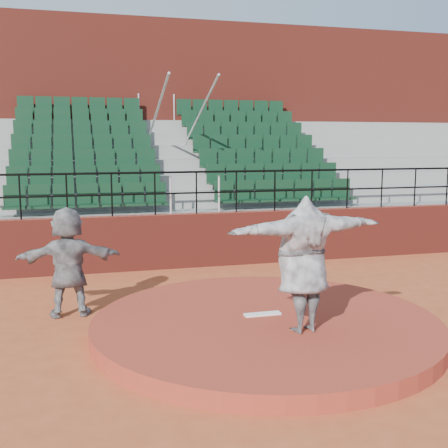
# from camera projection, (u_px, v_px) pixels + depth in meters

# --- Properties ---
(ground) EXTENTS (90.00, 90.00, 0.00)m
(ground) POSITION_uv_depth(u_px,v_px,m) (265.00, 333.00, 8.95)
(ground) COLOR #AD4B27
(ground) RESTS_ON ground
(pitchers_mound) EXTENTS (5.50, 5.50, 0.25)m
(pitchers_mound) POSITION_uv_depth(u_px,v_px,m) (266.00, 325.00, 8.93)
(pitchers_mound) COLOR #993322
(pitchers_mound) RESTS_ON ground
(pitching_rubber) EXTENTS (0.60, 0.15, 0.03)m
(pitching_rubber) POSITION_uv_depth(u_px,v_px,m) (262.00, 314.00, 9.05)
(pitching_rubber) COLOR white
(pitching_rubber) RESTS_ON pitchers_mound
(boundary_wall) EXTENTS (24.00, 0.30, 1.30)m
(boundary_wall) POSITION_uv_depth(u_px,v_px,m) (197.00, 240.00, 13.62)
(boundary_wall) COLOR maroon
(boundary_wall) RESTS_ON ground
(wall_railing) EXTENTS (24.04, 0.05, 1.03)m
(wall_railing) POSITION_uv_depth(u_px,v_px,m) (196.00, 183.00, 13.42)
(wall_railing) COLOR black
(wall_railing) RESTS_ON boundary_wall
(seating_deck) EXTENTS (24.00, 5.97, 4.63)m
(seating_deck) POSITION_uv_depth(u_px,v_px,m) (170.00, 194.00, 16.98)
(seating_deck) COLOR gray
(seating_deck) RESTS_ON ground
(press_box_facade) EXTENTS (24.00, 3.00, 7.10)m
(press_box_facade) POSITION_uv_depth(u_px,v_px,m) (151.00, 127.00, 20.45)
(press_box_facade) COLOR maroon
(press_box_facade) RESTS_ON ground
(pitcher) EXTENTS (2.54, 1.00, 2.01)m
(pitcher) POSITION_uv_depth(u_px,v_px,m) (303.00, 264.00, 8.17)
(pitcher) COLOR black
(pitcher) RESTS_ON pitchers_mound
(fielder) EXTENTS (1.80, 0.63, 1.92)m
(fielder) POSITION_uv_depth(u_px,v_px,m) (68.00, 262.00, 9.71)
(fielder) COLOR black
(fielder) RESTS_ON ground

